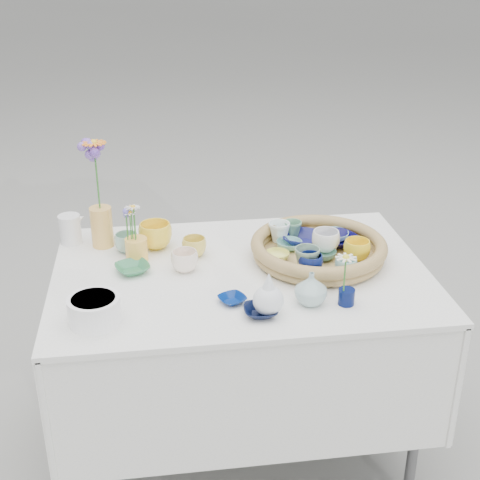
{
  "coord_description": "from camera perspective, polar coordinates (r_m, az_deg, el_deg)",
  "views": [
    {
      "loc": [
        -0.28,
        -1.98,
        1.81
      ],
      "look_at": [
        0.0,
        0.02,
        0.87
      ],
      "focal_mm": 50.0,
      "sensor_mm": 36.0,
      "label": 1
    }
  ],
  "objects": [
    {
      "name": "tray_ceramic_8",
      "position": [
        2.46,
        8.1,
        0.37
      ],
      "size": [
        0.13,
        0.13,
        0.03
      ],
      "primitive_type": "imported",
      "rotation": [
        0.0,
        0.0,
        -0.31
      ],
      "color": "#9BD8E7",
      "rests_on": "wicker_tray"
    },
    {
      "name": "hydrangea",
      "position": [
        2.4,
        -12.09,
        5.02
      ],
      "size": [
        0.08,
        0.08,
        0.28
      ],
      "primitive_type": null,
      "rotation": [
        0.0,
        0.0,
        -0.04
      ],
      "color": "#6A3FB5",
      "rests_on": "tall_vase_yellow"
    },
    {
      "name": "wicker_tray",
      "position": [
        2.34,
        6.71,
        -0.77
      ],
      "size": [
        0.47,
        0.47,
        0.08
      ],
      "primitive_type": null,
      "color": "brown",
      "rests_on": "display_table"
    },
    {
      "name": "display_table",
      "position": [
        2.7,
        0.06,
        -17.16
      ],
      "size": [
        1.26,
        0.86,
        0.77
      ],
      "primitive_type": null,
      "color": "white",
      "rests_on": "ground"
    },
    {
      "name": "bud_vase_paleblue",
      "position": [
        1.98,
        2.45,
        -4.55
      ],
      "size": [
        0.11,
        0.11,
        0.14
      ],
      "primitive_type": null,
      "rotation": [
        0.0,
        0.0,
        -0.22
      ],
      "color": "white",
      "rests_on": "display_table"
    },
    {
      "name": "loose_ceramic_1",
      "position": [
        2.35,
        -3.92,
        -0.57
      ],
      "size": [
        0.09,
        0.09,
        0.07
      ],
      "primitive_type": "imported",
      "rotation": [
        0.0,
        0.0,
        0.01
      ],
      "color": "#DEC44F",
      "rests_on": "display_table"
    },
    {
      "name": "tray_ceramic_2",
      "position": [
        2.31,
        9.94,
        -0.86
      ],
      "size": [
        0.11,
        0.11,
        0.07
      ],
      "primitive_type": "imported",
      "rotation": [
        0.0,
        0.0,
        0.23
      ],
      "color": "yellow",
      "rests_on": "wicker_tray"
    },
    {
      "name": "loose_ceramic_0",
      "position": [
        2.42,
        -7.23,
        0.38
      ],
      "size": [
        0.16,
        0.16,
        0.09
      ],
      "primitive_type": "imported",
      "rotation": [
        0.0,
        0.0,
        -0.41
      ],
      "color": "yellow",
      "rests_on": "display_table"
    },
    {
      "name": "loose_ceramic_6",
      "position": [
        2.01,
        1.8,
        -6.09
      ],
      "size": [
        0.11,
        0.11,
        0.03
      ],
      "primitive_type": "imported",
      "rotation": [
        0.0,
        0.0,
        -0.04
      ],
      "color": "black",
      "rests_on": "display_table"
    },
    {
      "name": "gerbera",
      "position": [
        2.39,
        -12.11,
        5.34
      ],
      "size": [
        0.13,
        0.13,
        0.26
      ],
      "primitive_type": null,
      "rotation": [
        0.0,
        0.0,
        -0.35
      ],
      "color": "orange",
      "rests_on": "tall_vase_yellow"
    },
    {
      "name": "tray_ceramic_9",
      "position": [
        2.21,
        6.04,
        -2.0
      ],
      "size": [
        0.09,
        0.09,
        0.06
      ],
      "primitive_type": "imported",
      "rotation": [
        0.0,
        0.0,
        0.16
      ],
      "color": "navy",
      "rests_on": "wicker_tray"
    },
    {
      "name": "loose_ceramic_3",
      "position": [
        2.25,
        -4.75,
        -1.79
      ],
      "size": [
        0.12,
        0.12,
        0.07
      ],
      "primitive_type": "imported",
      "rotation": [
        0.0,
        0.0,
        0.33
      ],
      "color": "white",
      "rests_on": "display_table"
    },
    {
      "name": "single_daisy",
      "position": [
        2.03,
        8.93,
        -2.93
      ],
      "size": [
        0.09,
        0.09,
        0.13
      ],
      "primitive_type": null,
      "rotation": [
        0.0,
        0.0,
        -0.22
      ],
      "color": "white",
      "rests_on": "bud_vase_cobalt"
    },
    {
      "name": "bud_vase_cobalt",
      "position": [
        2.08,
        9.07,
        -4.8
      ],
      "size": [
        0.06,
        0.06,
        0.05
      ],
      "primitive_type": "cylinder",
      "rotation": [
        0.0,
        0.0,
        0.18
      ],
      "color": "#040E3D",
      "rests_on": "display_table"
    },
    {
      "name": "fluted_bowl",
      "position": [
        2.0,
        -12.33,
        -5.87
      ],
      "size": [
        0.17,
        0.17,
        0.08
      ],
      "primitive_type": null,
      "rotation": [
        0.0,
        0.0,
        0.08
      ],
      "color": "white",
      "rests_on": "display_table"
    },
    {
      "name": "loose_ceramic_4",
      "position": [
        2.07,
        -0.67,
        -5.1
      ],
      "size": [
        0.11,
        0.11,
        0.02
      ],
      "primitive_type": "imported",
      "rotation": [
        0.0,
        0.0,
        0.42
      ],
      "color": "navy",
      "rests_on": "display_table"
    },
    {
      "name": "tray_ceramic_3",
      "position": [
        2.31,
        7.06,
        -1.23
      ],
      "size": [
        0.1,
        0.1,
        0.03
      ],
      "primitive_type": "imported",
      "rotation": [
        0.0,
        0.0,
        0.08
      ],
      "color": "#47735E",
      "rests_on": "wicker_tray"
    },
    {
      "name": "ground",
      "position": [
        2.7,
        0.06,
        -17.16
      ],
      "size": [
        80.0,
        80.0,
        0.0
      ],
      "primitive_type": "plane",
      "color": "gray"
    },
    {
      "name": "tray_ceramic_11",
      "position": [
        2.21,
        9.02,
        -2.26
      ],
      "size": [
        0.09,
        0.09,
        0.06
      ],
      "primitive_type": "imported",
      "rotation": [
        0.0,
        0.0,
        0.28
      ],
      "color": "#81B4AE",
      "rests_on": "wicker_tray"
    },
    {
      "name": "tall_vase_yellow",
      "position": [
        2.46,
        -11.71,
        1.11
      ],
      "size": [
        0.1,
        0.1,
        0.15
      ],
      "primitive_type": "cylinder",
      "rotation": [
        0.0,
        0.0,
        -0.29
      ],
      "color": "#E5AC51",
      "rests_on": "display_table"
    },
    {
      "name": "tray_ceramic_4",
      "position": [
        2.22,
        5.74,
        -1.64
      ],
      "size": [
        0.1,
        0.1,
        0.08
      ],
      "primitive_type": "imported",
      "rotation": [
        0.0,
        0.0,
        -0.22
      ],
      "color": "slate",
      "rests_on": "wicker_tray"
    },
    {
      "name": "tray_ceramic_0",
      "position": [
        2.42,
        5.33,
        0.12
      ],
      "size": [
        0.18,
        0.18,
        0.03
      ],
      "primitive_type": "imported",
      "rotation": [
        0.0,
        0.0,
        -0.42
      ],
      "color": "#101252",
      "rests_on": "wicker_tray"
    },
    {
      "name": "daisy_cup",
      "position": [
        2.34,
        -8.82,
        -0.81
      ],
      "size": [
        0.1,
        0.1,
        0.08
      ],
      "primitive_type": "cylinder",
      "rotation": [
        0.0,
        0.0,
        0.31
      ],
      "color": "#FEBD49",
      "rests_on": "display_table"
    },
    {
      "name": "white_pitcher",
      "position": [
        2.52,
        -14.3,
        0.9
      ],
      "size": [
        0.11,
        0.08,
        0.11
      ],
      "primitive_type": null,
      "rotation": [
        0.0,
        0.0,
        0.02
      ],
      "color": "silver",
      "rests_on": "display_table"
    },
    {
      "name": "daisy_posy",
      "position": [
        2.3,
        -9.3,
        1.68
      ],
      "size": [
        0.1,
        0.1,
        0.13
      ],
      "primitive_type": null,
      "rotation": [
        0.0,
        0.0,
        -0.37
      ],
      "color": "silver",
      "rests_on": "daisy_cup"
    },
    {
      "name": "bud_vase_seafoam",
      "position": [
        2.06,
        6.08,
        -4.12
      ],
      "size": [
        0.12,
        0.12,
        0.11
      ],
      "primitive_type": "imported",
      "rotation": [
        0.0,
        0.0,
        -0.26
      ],
      "color": "#96B4B2",
      "rests_on": "display_table"
    },
    {
      "name": "tray_ceramic_1",
      "position": [
        2.42,
        8.39,
        0.0
      ],
      "size": [
        0.18,
        0.18,
        0.03
      ],
      "primitive_type": "imported",
      "rotation": [
        0.0,
        0.0,
        0.42
      ],
      "color": "#040334",
      "rests_on": "wicker_tray"
    },
    {
      "name": "tray_ceramic_12",
      "position": [
        2.46,
        4.51,
        0.91
      ],
      "size": [
        0.08,
        0.08,
        0.06
      ],
      "primitive_type": "imported",
      "rotation": [
        0.0,
        0.0,
        0.25
      ],
      "color": "#5D9971",
      "rests_on": "wicker_tray"
    },
    {
      "name": "tray_ceramic_10",
      "position": [
        2.29,
        3.2,
        -1.35
      ],
      "size": [
        0.1,
        0.1,
        0.03
      ],
      "primitive_type": "imported",
      "rotation": [
        0.0,
        0.0,
        0.3
      ],
      "color": "#DEE063",
      "rests_on": "wicker_tray"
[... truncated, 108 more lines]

